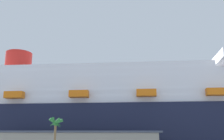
% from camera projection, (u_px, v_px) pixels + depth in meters
% --- Properties ---
extents(cruise_ship, '(284.11, 56.96, 55.34)m').
position_uv_depth(cruise_ship, '(89.00, 116.00, 131.80)').
color(cruise_ship, '#191E38').
rests_on(cruise_ship, ground_plane).
extents(palm_tree, '(3.55, 3.22, 9.38)m').
position_uv_depth(palm_tree, '(55.00, 126.00, 64.16)').
color(palm_tree, brown).
rests_on(palm_tree, ground_plane).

